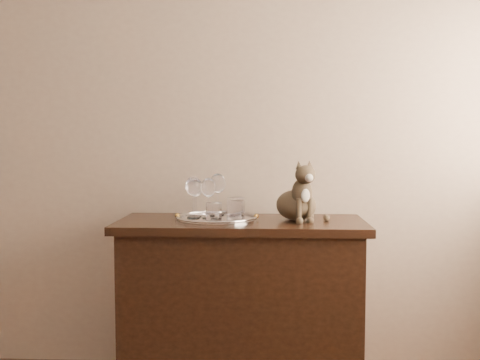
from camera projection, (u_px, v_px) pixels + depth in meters
The scene contains 11 objects.
wall_back at pixel (134, 120), 2.90m from camera, with size 4.00×0.10×2.70m, color tan.
sideboard at pixel (241, 306), 2.63m from camera, with size 1.20×0.50×0.85m, color black, non-canonical shape.
tray at pixel (217, 219), 2.63m from camera, with size 0.40×0.40×0.01m, color silver.
wine_glass_a at pixel (196, 197), 2.67m from camera, with size 0.07×0.07×0.19m, color silver, non-canonical shape.
wine_glass_b at pixel (218, 194), 2.73m from camera, with size 0.08×0.08×0.21m, color white, non-canonical shape.
wine_glass_c at pixel (193, 197), 2.62m from camera, with size 0.08×0.08×0.20m, color white, non-canonical shape.
wine_glass_d at pixel (208, 198), 2.61m from camera, with size 0.08×0.08×0.20m, color white, non-canonical shape.
tumbler_a at pixel (235, 210), 2.57m from camera, with size 0.08×0.08×0.09m, color white.
tumbler_b at pixel (214, 212), 2.53m from camera, with size 0.08×0.08×0.09m, color white.
tumbler_c at pixel (236, 208), 2.64m from camera, with size 0.09×0.09×0.10m, color silver.
cat at pixel (296, 190), 2.60m from camera, with size 0.29×0.27×0.29m, color brown, non-canonical shape.
Camera 1 is at (0.73, -0.64, 1.23)m, focal length 40.00 mm.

